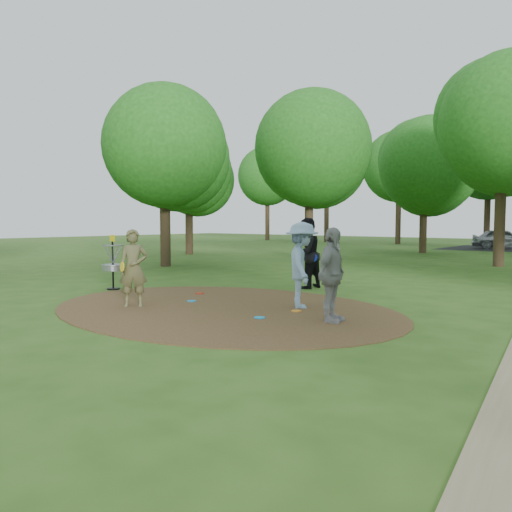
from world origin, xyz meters
The scene contains 13 objects.
ground centered at (0.00, 0.00, 0.00)m, with size 100.00×100.00×0.00m, color #2D5119.
dirt_clearing centered at (0.00, 0.00, 0.01)m, with size 8.40×8.40×0.02m, color #47301C.
player_observer_with_disc centered at (-1.68, -1.08, 0.88)m, with size 0.75×0.75×1.75m.
player_throwing_with_disc centered at (1.33, 1.18, 0.96)m, with size 1.48×1.41×1.91m.
player_walking_with_disc centered at (-0.43, 3.98, 1.01)m, with size 0.85×1.04×2.02m.
player_waiting_with_disc centered at (2.67, 0.23, 0.91)m, with size 0.60×1.12×1.81m.
disc_ground_cyan centered at (-1.15, 0.18, 0.03)m, with size 0.22×0.22×0.02m, color #1C96E2.
disc_ground_blue centered at (1.40, -0.38, 0.03)m, with size 0.22×0.22×0.02m, color #0D95E2.
disc_ground_red centered at (-1.91, 1.18, 0.03)m, with size 0.22×0.22×0.02m, color red.
car_left centered at (-1.27, 29.69, 0.70)m, with size 1.65×4.10×1.40m, color #95959B.
disc_ground_orange centered at (1.54, 0.69, 0.03)m, with size 0.22×0.22×0.02m, color orange.
disc_golf_basket centered at (-4.50, 0.30, 0.87)m, with size 0.63×0.63×1.54m.
tree_ring centered at (2.22, 10.08, 5.22)m, with size 37.48×45.07×8.85m.
Camera 1 is at (7.54, -7.91, 1.93)m, focal length 35.00 mm.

